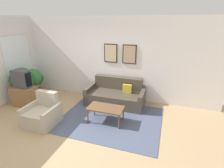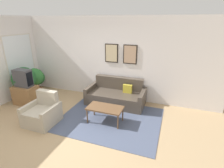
% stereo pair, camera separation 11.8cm
% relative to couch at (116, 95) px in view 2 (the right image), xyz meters
% --- Properties ---
extents(ground_plane, '(16.00, 16.00, 0.00)m').
position_rel_couch_xyz_m(ground_plane, '(-0.86, -1.97, -0.28)').
color(ground_plane, tan).
extents(area_rug, '(2.68, 2.16, 0.01)m').
position_rel_couch_xyz_m(area_rug, '(0.16, -0.99, -0.27)').
color(area_rug, '#4C5670').
rests_on(area_rug, ground_plane).
extents(wall_back, '(8.00, 0.09, 2.70)m').
position_rel_couch_xyz_m(wall_back, '(-0.84, 0.46, 1.08)').
color(wall_back, silver).
rests_on(wall_back, ground_plane).
extents(couch, '(1.84, 0.90, 0.81)m').
position_rel_couch_xyz_m(couch, '(0.00, 0.00, 0.00)').
color(couch, '#4C4238').
rests_on(couch, ground_plane).
extents(coffee_table, '(0.93, 0.50, 0.43)m').
position_rel_couch_xyz_m(coffee_table, '(0.08, -1.15, 0.11)').
color(coffee_table, brown).
rests_on(coffee_table, ground_plane).
extents(tv_stand, '(0.73, 0.48, 0.60)m').
position_rel_couch_xyz_m(tv_stand, '(-2.72, -1.01, 0.02)').
color(tv_stand, olive).
rests_on(tv_stand, ground_plane).
extents(tv, '(0.54, 0.28, 0.54)m').
position_rel_couch_xyz_m(tv, '(-2.71, -1.01, 0.60)').
color(tv, '#424247').
rests_on(tv, tv_stand).
extents(armchair, '(0.76, 0.76, 0.81)m').
position_rel_couch_xyz_m(armchair, '(-1.45, -1.73, -0.01)').
color(armchair, '#B2A893').
rests_on(armchair, ground_plane).
extents(potted_plant_tall, '(0.75, 0.75, 1.14)m').
position_rel_couch_xyz_m(potted_plant_tall, '(-2.93, -0.78, 0.45)').
color(potted_plant_tall, beige).
rests_on(potted_plant_tall, ground_plane).
extents(potted_plant_by_window, '(0.51, 0.51, 0.79)m').
position_rel_couch_xyz_m(potted_plant_by_window, '(-3.09, -0.02, 0.23)').
color(potted_plant_by_window, '#935638').
rests_on(potted_plant_by_window, ground_plane).
extents(potted_plant_small, '(0.62, 0.62, 0.92)m').
position_rel_couch_xyz_m(potted_plant_small, '(-3.11, -0.14, 0.31)').
color(potted_plant_small, beige).
rests_on(potted_plant_small, ground_plane).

